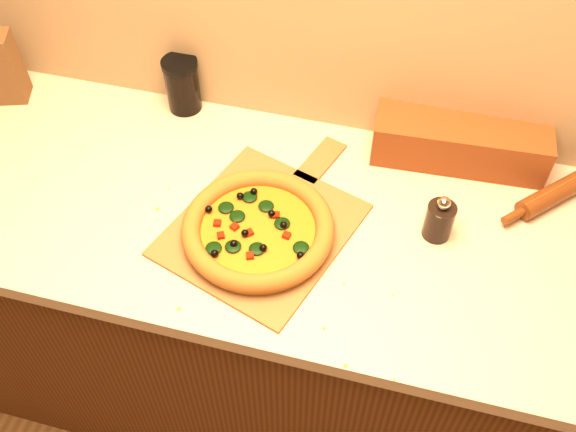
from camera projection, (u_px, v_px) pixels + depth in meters
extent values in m
cube|color=#48220F|center=(285.00, 320.00, 1.82)|extent=(2.80, 0.65, 0.86)
cube|color=beige|center=(284.00, 220.00, 1.47)|extent=(2.84, 0.68, 0.04)
cube|color=brown|center=(261.00, 229.00, 1.42)|extent=(0.46, 0.48, 0.01)
cube|color=brown|center=(320.00, 160.00, 1.56)|extent=(0.11, 0.17, 0.01)
cylinder|color=#A67129|center=(258.00, 233.00, 1.40)|extent=(0.32, 0.32, 0.02)
cylinder|color=orange|center=(258.00, 230.00, 1.39)|extent=(0.26, 0.26, 0.01)
torus|color=#97461B|center=(258.00, 228.00, 1.39)|extent=(0.33, 0.33, 0.04)
ellipsoid|color=black|center=(283.00, 222.00, 1.40)|extent=(0.04, 0.04, 0.01)
sphere|color=black|center=(238.00, 229.00, 1.38)|extent=(0.02, 0.02, 0.02)
cube|color=maroon|center=(260.00, 247.00, 1.35)|extent=(0.02, 0.02, 0.01)
cylinder|color=black|center=(439.00, 221.00, 1.39)|extent=(0.06, 0.06, 0.09)
sphere|color=silver|center=(444.00, 203.00, 1.34)|extent=(0.03, 0.03, 0.03)
cylinder|color=#59260F|center=(560.00, 191.00, 1.47)|extent=(0.20, 0.20, 0.05)
cylinder|color=#59260F|center=(513.00, 216.00, 1.42)|extent=(0.05, 0.05, 0.02)
cube|color=maroon|center=(460.00, 142.00, 1.53)|extent=(0.41, 0.15, 0.11)
cube|color=brown|center=(0.00, 67.00, 1.65)|extent=(0.11, 0.10, 0.19)
cylinder|color=black|center=(183.00, 87.00, 1.64)|extent=(0.09, 0.09, 0.13)
cylinder|color=black|center=(179.00, 64.00, 1.59)|extent=(0.09, 0.09, 0.02)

